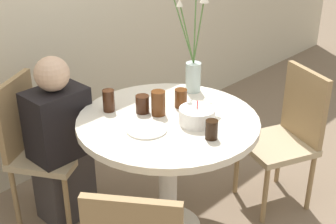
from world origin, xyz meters
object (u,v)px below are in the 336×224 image
drink_glass_2 (212,130)px  drink_glass_3 (158,103)px  birthday_cake (197,116)px  side_plate (147,129)px  chair_far_back (36,142)px  person_guest (60,146)px  chair_right_flank (288,131)px  flower_vase (193,61)px  drink_glass_0 (142,104)px  drink_glass_4 (109,101)px  drink_glass_1 (181,98)px

drink_glass_2 → drink_glass_3: (0.01, 0.38, 0.02)m
birthday_cake → side_plate: birthday_cake is taller
birthday_cake → drink_glass_3: 0.24m
drink_glass_2 → chair_far_back: bearing=111.7°
person_guest → chair_right_flank: bearing=-39.6°
chair_far_back → chair_right_flank: 1.56m
side_plate → flower_vase: bearing=16.7°
drink_glass_0 → drink_glass_2: size_ratio=1.00×
chair_right_flank → person_guest: 1.41m
birthday_cake → drink_glass_2: birthday_cake is taller
person_guest → drink_glass_4: bearing=-55.9°
chair_far_back → drink_glass_1: bearing=-79.2°
drink_glass_3 → drink_glass_1: bearing=-7.9°
drink_glass_2 → chair_right_flank: bearing=-1.5°
chair_far_back → drink_glass_3: 0.82m
chair_right_flank → birthday_cake: chair_right_flank is taller
flower_vase → drink_glass_2: flower_vase is taller
drink_glass_4 → drink_glass_1: bearing=-39.2°
side_plate → drink_glass_1: size_ratio=2.00×
birthday_cake → flower_vase: size_ratio=0.29×
drink_glass_0 → drink_glass_3: bearing=-67.0°
chair_far_back → drink_glass_1: size_ratio=8.43×
flower_vase → chair_right_flank: bearing=-51.6°
flower_vase → drink_glass_1: 0.27m
side_plate → drink_glass_4: 0.33m
chair_right_flank → drink_glass_1: 0.77m
drink_glass_2 → person_guest: (-0.33, 0.88, -0.31)m
flower_vase → drink_glass_1: size_ratio=6.20×
chair_right_flank → birthday_cake: (-0.69, 0.18, 0.30)m
drink_glass_1 → drink_glass_2: size_ratio=1.07×
side_plate → drink_glass_2: 0.34m
chair_far_back → drink_glass_4: (0.26, -0.40, 0.32)m
side_plate → drink_glass_4: (0.02, 0.32, 0.06)m
side_plate → person_guest: size_ratio=0.20×
drink_glass_0 → drink_glass_2: (0.03, -0.47, 0.00)m
drink_glass_1 → drink_glass_4: 0.41m
drink_glass_0 → person_guest: bearing=125.4°
side_plate → drink_glass_0: bearing=51.9°
flower_vase → drink_glass_4: size_ratio=5.31×
birthday_cake → drink_glass_1: 0.22m
drink_glass_0 → birthday_cake: bearing=-70.9°
flower_vase → person_guest: (-0.71, 0.42, -0.46)m
chair_far_back → drink_glass_0: size_ratio=9.03×
chair_far_back → flower_vase: (0.79, -0.56, 0.45)m
chair_right_flank → side_plate: bearing=-85.3°
side_plate → drink_glass_1: drink_glass_1 is taller
chair_right_flank → birthday_cake: 0.77m
drink_glass_4 → chair_far_back: bearing=122.9°
drink_glass_2 → drink_glass_4: bearing=103.4°
side_plate → person_guest: (-0.16, 0.58, -0.27)m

